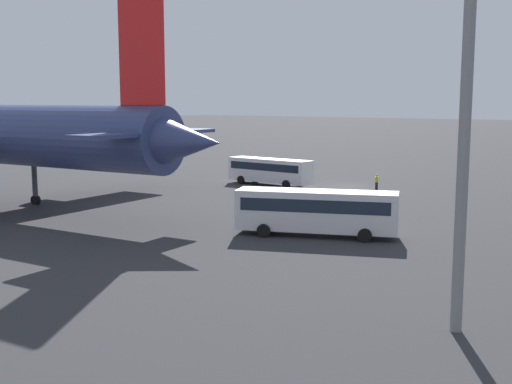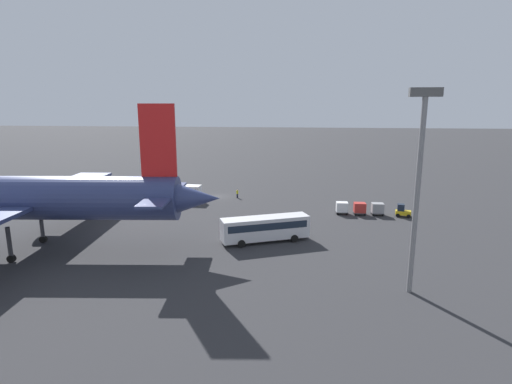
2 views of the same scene
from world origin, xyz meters
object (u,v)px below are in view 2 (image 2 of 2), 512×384
object	(u,v)px
shuttle_bus_far	(265,227)
worker_person	(237,194)
airplane	(10,199)
shuttle_bus_near	(173,191)
cargo_cart_grey	(378,208)
cargo_cart_red	(360,208)
baggage_tug	(402,211)
cargo_cart_white	(342,207)

from	to	relation	value
shuttle_bus_far	worker_person	bearing A→B (deg)	-96.28
airplane	shuttle_bus_near	xyz separation A→B (m)	(-10.13, -29.43, -4.93)
shuttle_bus_near	cargo_cart_grey	size ratio (longest dim) A/B	5.37
cargo_cart_red	baggage_tug	bearing A→B (deg)	178.48
cargo_cart_grey	airplane	bearing A→B (deg)	26.76
cargo_cart_grey	worker_person	bearing A→B (deg)	-20.89
shuttle_bus_near	worker_person	size ratio (longest dim) A/B	6.35
airplane	cargo_cart_white	world-z (taller)	airplane
shuttle_bus_near	shuttle_bus_far	distance (m)	29.47
cargo_cart_white	shuttle_bus_far	bearing A→B (deg)	54.46
shuttle_bus_far	worker_person	distance (m)	27.11
shuttle_bus_near	cargo_cart_grey	xyz separation A→B (m)	(-37.53, 5.40, -0.71)
airplane	cargo_cart_red	distance (m)	51.04
shuttle_bus_near	worker_person	xyz separation A→B (m)	(-11.86, -4.40, -1.03)
shuttle_bus_far	baggage_tug	world-z (taller)	shuttle_bus_far
cargo_cart_grey	cargo_cart_red	size ratio (longest dim) A/B	1.00
baggage_tug	cargo_cart_red	world-z (taller)	baggage_tug
shuttle_bus_far	cargo_cart_grey	xyz separation A→B (m)	(-17.18, -15.92, -0.83)
worker_person	cargo_cart_grey	world-z (taller)	cargo_cart_grey
cargo_cart_white	cargo_cart_grey	bearing A→B (deg)	-179.45
airplane	cargo_cart_grey	size ratio (longest dim) A/B	25.20
shuttle_bus_far	cargo_cart_white	bearing A→B (deg)	-150.08
airplane	cargo_cart_grey	world-z (taller)	airplane
worker_person	cargo_cart_red	xyz separation A→B (m)	(-22.75, 9.92, 0.32)
shuttle_bus_near	cargo_cart_white	size ratio (longest dim) A/B	5.37
shuttle_bus_far	baggage_tug	xyz separation A→B (m)	(-21.13, -15.61, -1.08)
airplane	cargo_cart_grey	distance (m)	53.68
cargo_cart_white	cargo_cart_red	bearing A→B (deg)	178.66
shuttle_bus_near	shuttle_bus_far	xyz separation A→B (m)	(-20.35, 21.31, 0.12)
cargo_cart_grey	cargo_cart_red	world-z (taller)	same
shuttle_bus_near	cargo_cart_red	world-z (taller)	shuttle_bus_near
baggage_tug	cargo_cart_white	bearing A→B (deg)	8.20
shuttle_bus_far	cargo_cart_white	size ratio (longest dim) A/B	5.78
cargo_cart_grey	baggage_tug	bearing A→B (deg)	175.55
cargo_cart_grey	cargo_cart_red	bearing A→B (deg)	2.44
worker_person	cargo_cart_red	bearing A→B (deg)	156.43
airplane	shuttle_bus_near	size ratio (longest dim) A/B	4.70
airplane	cargo_cart_white	bearing A→B (deg)	-157.08
airplane	worker_person	distance (m)	40.79
worker_person	cargo_cart_red	size ratio (longest dim) A/B	0.84
baggage_tug	cargo_cart_red	distance (m)	6.89
shuttle_bus_far	cargo_cart_grey	size ratio (longest dim) A/B	5.78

